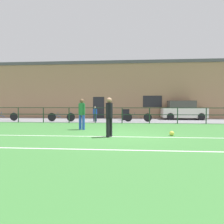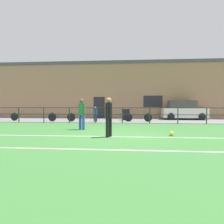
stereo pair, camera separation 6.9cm
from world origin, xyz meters
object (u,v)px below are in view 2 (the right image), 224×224
(spectator_child, at_px, (95,113))
(bicycle_parked_0, at_px, (62,117))
(player_goalkeeper, at_px, (109,115))
(bicycle_parked_2, at_px, (138,117))
(player_striker, at_px, (82,112))
(bicycle_parked_1, at_px, (5,116))
(trash_bin_0, at_px, (126,115))
(parked_car_red, at_px, (183,111))
(soccer_ball_match, at_px, (171,133))

(spectator_child, distance_m, bicycle_parked_0, 2.75)
(player_goalkeeper, relative_size, bicycle_parked_2, 0.77)
(spectator_child, bearing_deg, player_striker, 87.22)
(bicycle_parked_1, xyz_separation_m, trash_bin_0, (10.09, 1.56, 0.13))
(spectator_child, height_order, bicycle_parked_2, spectator_child)
(player_striker, bearing_deg, player_goalkeeper, -21.85)
(player_goalkeeper, bearing_deg, bicycle_parked_1, 74.34)
(spectator_child, bearing_deg, parked_car_red, -162.09)
(bicycle_parked_1, xyz_separation_m, bicycle_parked_2, (11.06, 0.03, -0.00))
(spectator_child, bearing_deg, bicycle_parked_0, -3.14)
(player_goalkeeper, height_order, trash_bin_0, player_goalkeeper)
(trash_bin_0, bearing_deg, player_striker, -108.69)
(player_goalkeeper, height_order, player_striker, player_striker)
(parked_car_red, distance_m, bicycle_parked_1, 15.46)
(spectator_child, relative_size, trash_bin_0, 1.26)
(player_striker, relative_size, trash_bin_0, 1.81)
(soccer_ball_match, bearing_deg, player_striker, 157.82)
(player_goalkeeper, relative_size, trash_bin_0, 1.80)
(player_goalkeeper, height_order, bicycle_parked_1, player_goalkeeper)
(trash_bin_0, bearing_deg, bicycle_parked_1, -171.23)
(parked_car_red, bearing_deg, soccer_ball_match, -106.44)
(soccer_ball_match, xyz_separation_m, bicycle_parked_0, (-7.34, 6.78, 0.26))
(player_striker, distance_m, soccer_ball_match, 4.94)
(bicycle_parked_0, xyz_separation_m, bicycle_parked_2, (6.10, 0.32, -0.01))
(bicycle_parked_2, xyz_separation_m, trash_bin_0, (-0.97, 1.53, 0.13))
(player_striker, xyz_separation_m, bicycle_parked_2, (3.27, 5.26, -0.61))
(soccer_ball_match, distance_m, trash_bin_0, 8.91)
(player_goalkeeper, relative_size, spectator_child, 1.43)
(bicycle_parked_1, bearing_deg, soccer_ball_match, -29.89)
(player_striker, distance_m, spectator_child, 4.99)
(player_striker, distance_m, trash_bin_0, 7.18)
(spectator_child, height_order, bicycle_parked_1, spectator_child)
(parked_car_red, bearing_deg, bicycle_parked_1, -169.66)
(player_goalkeeper, xyz_separation_m, bicycle_parked_1, (-9.55, 7.63, -0.59))
(parked_car_red, relative_size, trash_bin_0, 4.08)
(bicycle_parked_0, relative_size, trash_bin_0, 2.39)
(bicycle_parked_2, bearing_deg, player_goalkeeper, -101.14)
(player_goalkeeper, distance_m, spectator_child, 7.62)
(bicycle_parked_2, bearing_deg, player_striker, -121.84)
(spectator_child, relative_size, bicycle_parked_2, 0.54)
(spectator_child, relative_size, parked_car_red, 0.31)
(bicycle_parked_2, relative_size, trash_bin_0, 2.34)
(bicycle_parked_1, bearing_deg, spectator_child, -1.86)
(soccer_ball_match, relative_size, bicycle_parked_0, 0.10)
(spectator_child, relative_size, bicycle_parked_0, 0.53)
(player_goalkeeper, height_order, spectator_child, player_goalkeeper)
(bicycle_parked_2, bearing_deg, parked_car_red, 33.55)
(bicycle_parked_1, bearing_deg, bicycle_parked_0, -3.35)
(player_striker, relative_size, parked_car_red, 0.44)
(bicycle_parked_1, bearing_deg, player_striker, -33.88)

